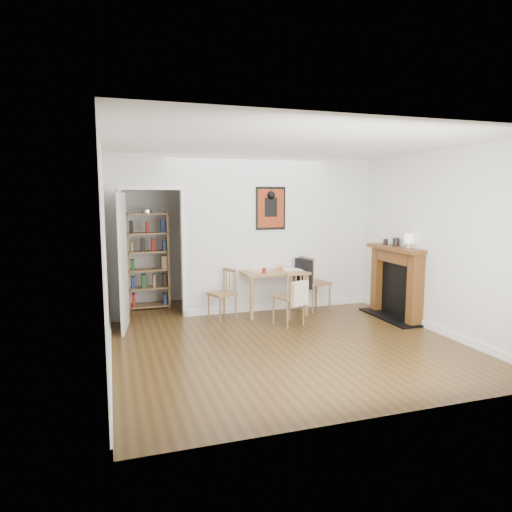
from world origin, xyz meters
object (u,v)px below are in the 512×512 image
object	(u,v)px
fireplace	(396,280)
bookshelf	(148,261)
red_glass	(264,270)
ceramic_jar_a	(396,242)
ceramic_jar_b	(386,242)
chair_left	(222,294)
mantel_lamp	(409,239)
chair_front	(289,297)
notebook	(292,269)
dining_table	(274,276)
chair_right	(314,283)
orange_fruit	(281,267)

from	to	relation	value
fireplace	bookshelf	bearing A→B (deg)	152.90
fireplace	red_glass	world-z (taller)	fireplace
ceramic_jar_a	ceramic_jar_b	world-z (taller)	ceramic_jar_a
chair_left	mantel_lamp	xyz separation A→B (m)	(2.67, -1.08, 0.90)
chair_front	ceramic_jar_a	world-z (taller)	ceramic_jar_a
mantel_lamp	notebook	bearing A→B (deg)	140.65
chair_front	dining_table	bearing A→B (deg)	89.98
chair_right	ceramic_jar_a	distance (m)	1.51
chair_front	bookshelf	size ratio (longest dim) A/B	0.50
chair_front	ceramic_jar_b	distance (m)	1.92
mantel_lamp	ceramic_jar_a	xyz separation A→B (m)	(0.03, 0.37, -0.08)
fireplace	ceramic_jar_a	xyz separation A→B (m)	(0.01, 0.07, 0.61)
ceramic_jar_a	mantel_lamp	bearing A→B (deg)	-95.01
chair_left	bookshelf	size ratio (longest dim) A/B	0.48
orange_fruit	ceramic_jar_b	size ratio (longest dim) A/B	0.78
mantel_lamp	ceramic_jar_a	size ratio (longest dim) A/B	1.79
red_glass	fireplace	bearing A→B (deg)	-20.15
chair_front	bookshelf	distance (m)	2.65
chair_right	chair_front	size ratio (longest dim) A/B	1.12
chair_right	orange_fruit	bearing A→B (deg)	168.07
bookshelf	fireplace	xyz separation A→B (m)	(3.73, -1.91, -0.22)
fireplace	red_glass	size ratio (longest dim) A/B	15.69
bookshelf	mantel_lamp	bearing A→B (deg)	-30.74
fireplace	ceramic_jar_a	bearing A→B (deg)	78.76
chair_right	fireplace	xyz separation A→B (m)	(1.05, -0.85, 0.13)
dining_table	red_glass	world-z (taller)	red_glass
orange_fruit	bookshelf	bearing A→B (deg)	155.96
dining_table	ceramic_jar_a	size ratio (longest dim) A/B	8.26
chair_right	red_glass	size ratio (longest dim) A/B	11.76
fireplace	chair_right	bearing A→B (deg)	141.26
chair_front	bookshelf	bearing A→B (deg)	137.97
orange_fruit	dining_table	bearing A→B (deg)	-147.47
ceramic_jar_a	ceramic_jar_b	bearing A→B (deg)	102.59
chair_right	bookshelf	distance (m)	2.90
chair_front	notebook	size ratio (longest dim) A/B	2.58
chair_right	red_glass	distance (m)	0.99
chair_left	ceramic_jar_a	bearing A→B (deg)	-14.79
mantel_lamp	ceramic_jar_b	xyz separation A→B (m)	(-0.02, 0.58, -0.09)
chair_left	ceramic_jar_a	xyz separation A→B (m)	(2.70, -0.71, 0.82)
fireplace	notebook	distance (m)	1.69
ceramic_jar_b	red_glass	bearing A→B (deg)	167.17
orange_fruit	ceramic_jar_a	xyz separation A→B (m)	(1.62, -0.89, 0.47)
ceramic_jar_a	fireplace	bearing A→B (deg)	-101.24
bookshelf	notebook	distance (m)	2.51
bookshelf	fireplace	bearing A→B (deg)	-27.10
bookshelf	red_glass	world-z (taller)	bookshelf
dining_table	chair_right	xyz separation A→B (m)	(0.73, -0.00, -0.15)
chair_left	orange_fruit	bearing A→B (deg)	9.55
fireplace	orange_fruit	size ratio (longest dim) A/B	16.89
chair_front	notebook	world-z (taller)	chair_front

